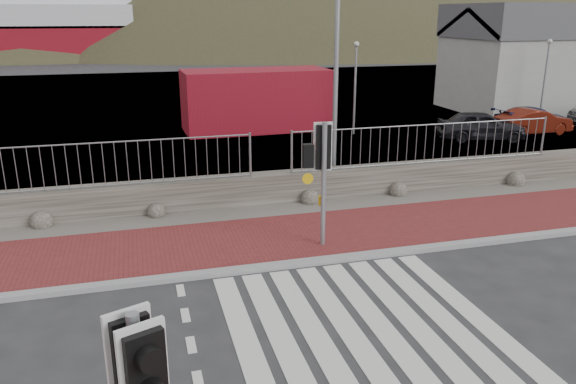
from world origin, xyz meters
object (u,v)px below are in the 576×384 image
object	(u,v)px
car_a	(481,126)
car_b	(533,122)
car_c	(533,119)
streetlight	(342,34)
traffic_signal_far	(322,158)
shipping_container	(256,100)

from	to	relation	value
car_a	car_b	bearing A→B (deg)	-66.47
car_b	car_c	xyz separation A→B (m)	(0.54, 0.72, -0.03)
streetlight	car_a	world-z (taller)	streetlight
car_a	traffic_signal_far	bearing A→B (deg)	147.49
shipping_container	car_b	xyz separation A→B (m)	(11.95, -4.44, -0.82)
traffic_signal_far	streetlight	distance (m)	5.29
traffic_signal_far	car_b	distance (m)	16.78
streetlight	car_b	bearing A→B (deg)	46.75
shipping_container	car_b	world-z (taller)	shipping_container
car_b	car_c	bearing A→B (deg)	-40.30
streetlight	car_a	xyz separation A→B (m)	(8.53, 5.22, -4.07)
shipping_container	car_b	size ratio (longest dim) A/B	1.89
traffic_signal_far	shipping_container	size ratio (longest dim) A/B	0.44
shipping_container	streetlight	bearing A→B (deg)	-89.46
streetlight	traffic_signal_far	bearing A→B (deg)	-94.34
shipping_container	car_a	distance (m)	10.21
car_a	car_b	distance (m)	3.03
traffic_signal_far	streetlight	size ratio (longest dim) A/B	0.36
car_c	shipping_container	bearing A→B (deg)	70.52
car_b	car_c	distance (m)	0.90
traffic_signal_far	car_a	bearing A→B (deg)	-133.72
traffic_signal_far	streetlight	xyz separation A→B (m)	(1.96, 4.21, 2.54)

